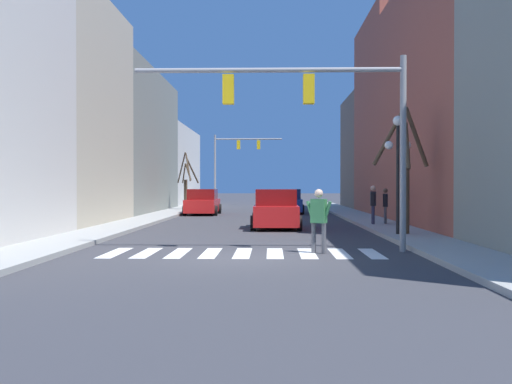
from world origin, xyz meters
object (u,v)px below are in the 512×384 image
at_px(street_tree_right_far, 186,183).
at_px(street_tree_left_mid, 405,174).
at_px(traffic_signal_far, 234,154).
at_px(street_lamp_right_corner, 398,150).
at_px(car_driving_toward_lane, 203,203).
at_px(car_parked_right_far, 287,202).
at_px(pedestrian_on_right_sidewalk, 373,201).
at_px(pedestrian_crossing_street, 385,203).
at_px(pedestrian_near_right_corner, 319,215).
at_px(traffic_signal_near, 319,108).
at_px(car_parked_left_near, 276,210).

xyz_separation_m(street_tree_right_far, street_tree_left_mid, (11.05, -21.68, 0.25)).
height_order(traffic_signal_far, street_lamp_right_corner, traffic_signal_far).
xyz_separation_m(car_driving_toward_lane, car_parked_right_far, (5.44, 1.97, -0.00)).
relative_size(street_tree_right_far, street_tree_left_mid, 0.90).
bearing_deg(pedestrian_on_right_sidewalk, street_tree_left_mid, -172.74).
relative_size(pedestrian_on_right_sidewalk, street_tree_right_far, 0.42).
distance_m(car_parked_right_far, pedestrian_crossing_street, 13.52).
xyz_separation_m(street_lamp_right_corner, pedestrian_near_right_corner, (-3.21, -4.87, -2.09)).
xyz_separation_m(traffic_signal_near, pedestrian_on_right_sidewalk, (3.22, 9.86, -2.95)).
xyz_separation_m(car_driving_toward_lane, pedestrian_on_right_sidewalk, (9.00, -11.30, 0.41)).
relative_size(traffic_signal_far, car_parked_left_near, 1.61).
height_order(pedestrian_crossing_street, street_tree_left_mid, street_tree_left_mid).
bearing_deg(pedestrian_near_right_corner, traffic_signal_far, -55.77).
bearing_deg(street_lamp_right_corner, pedestrian_crossing_street, 83.45).
height_order(traffic_signal_near, pedestrian_on_right_sidewalk, traffic_signal_near).
bearing_deg(pedestrian_near_right_corner, pedestrian_on_right_sidewalk, -80.24).
distance_m(traffic_signal_near, car_parked_right_far, 23.37).
height_order(traffic_signal_far, pedestrian_near_right_corner, traffic_signal_far).
relative_size(car_driving_toward_lane, car_parked_right_far, 0.95).
bearing_deg(traffic_signal_far, car_parked_left_near, -82.98).
bearing_deg(car_driving_toward_lane, car_parked_right_far, -70.13).
relative_size(street_lamp_right_corner, car_driving_toward_lane, 0.93).
xyz_separation_m(traffic_signal_near, car_driving_toward_lane, (-5.78, 21.16, -3.36)).
relative_size(car_driving_toward_lane, pedestrian_near_right_corner, 2.53).
distance_m(car_driving_toward_lane, pedestrian_crossing_street, 14.53).
distance_m(car_parked_right_far, pedestrian_near_right_corner, 23.60).
relative_size(traffic_signal_near, car_parked_right_far, 1.63).
distance_m(pedestrian_near_right_corner, pedestrian_on_right_sidewalk, 10.83).
height_order(car_parked_left_near, pedestrian_crossing_street, pedestrian_crossing_street).
bearing_deg(street_lamp_right_corner, car_driving_toward_lane, 118.12).
relative_size(car_parked_right_far, pedestrian_crossing_street, 2.98).
bearing_deg(street_tree_left_mid, car_parked_left_near, 137.31).
xyz_separation_m(pedestrian_on_right_sidewalk, street_tree_right_far, (-10.78, 16.50, 0.88)).
xyz_separation_m(car_parked_right_far, pedestrian_crossing_street, (4.18, -12.85, 0.33)).
height_order(car_parked_right_far, pedestrian_on_right_sidewalk, pedestrian_on_right_sidewalk).
xyz_separation_m(pedestrian_crossing_street, street_tree_left_mid, (-0.36, -5.60, 1.20)).
relative_size(pedestrian_near_right_corner, street_tree_left_mid, 0.39).
distance_m(street_lamp_right_corner, car_parked_right_far, 19.20).
height_order(street_tree_right_far, street_tree_left_mid, street_tree_left_mid).
distance_m(car_parked_right_far, street_tree_right_far, 8.02).
xyz_separation_m(traffic_signal_near, street_tree_right_far, (-7.56, 26.36, -2.08)).
distance_m(car_driving_toward_lane, street_tree_left_mid, 18.97).
bearing_deg(pedestrian_crossing_street, street_lamp_right_corner, 6.09).
relative_size(car_parked_left_near, pedestrian_crossing_street, 2.58).
distance_m(street_lamp_right_corner, car_driving_toward_lane, 19.15).
relative_size(street_lamp_right_corner, car_parked_right_far, 0.89).
relative_size(car_parked_left_near, pedestrian_near_right_corner, 2.31).
relative_size(pedestrian_crossing_street, street_tree_left_mid, 0.35).
bearing_deg(street_lamp_right_corner, pedestrian_on_right_sidewalk, 89.53).
height_order(pedestrian_crossing_street, street_tree_right_far, street_tree_right_far).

